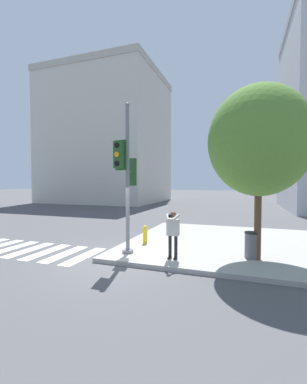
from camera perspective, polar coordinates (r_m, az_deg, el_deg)
ground_plane at (r=9.30m, az=-8.98°, el=-14.68°), size 160.00×160.00×0.00m
sidewalk_corner at (r=11.64m, az=15.54°, el=-10.88°), size 8.00×8.00×0.15m
crosswalk_stripes at (r=12.17m, az=-28.81°, el=-10.85°), size 7.36×2.36×0.01m
traffic_signal_pole at (r=9.19m, az=-5.99°, el=3.88°), size 0.48×1.48×5.34m
person_photographer at (r=8.63m, az=4.32°, el=-8.49°), size 0.50×0.53×1.58m
street_tree at (r=9.13m, az=22.40°, el=10.39°), size 3.27×3.27×5.67m
fire_hydrant at (r=10.78m, az=-1.88°, el=-9.42°), size 0.18×0.24×0.75m
trash_bin at (r=9.35m, az=21.04°, el=-10.94°), size 0.49×0.49×0.88m
building_left at (r=37.39m, az=-10.09°, el=11.44°), size 14.95×13.23×17.41m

